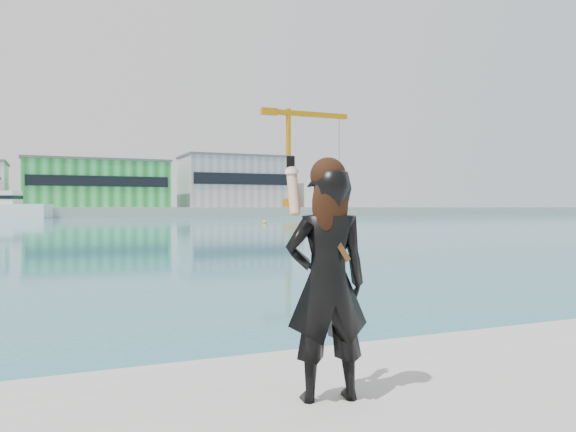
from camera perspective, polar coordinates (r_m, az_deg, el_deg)
name	(u,v)px	position (r m, az deg, el deg)	size (l,w,h in m)	color
far_quay	(58,212)	(133.89, -22.33, 0.40)	(320.00, 40.00, 2.00)	#9E9E99
warehouse_green	(97,184)	(132.31, -18.86, 3.13)	(30.60, 16.36, 10.50)	#218533
warehouse_grey_right	(234,182)	(138.46, -5.52, 3.49)	(25.50, 15.35, 12.50)	gray
ancillary_shed	(318,196)	(144.73, 3.06, 2.09)	(12.00, 10.00, 6.00)	silver
dock_crane	(293,154)	(137.97, 0.50, 6.34)	(23.00, 4.00, 24.00)	orange
flagpole_right	(166,187)	(127.21, -12.28, 2.92)	(1.28, 0.16, 8.00)	silver
buoy_near	(265,223)	(72.34, -2.39, -0.74)	(0.50, 0.50, 0.50)	#EEEA0C
woman	(327,276)	(3.97, 3.98, -6.12)	(0.65, 0.48, 1.73)	black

